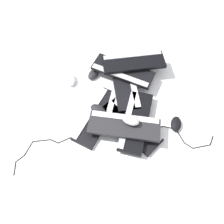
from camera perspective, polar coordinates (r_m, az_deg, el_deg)
ground_plane at (r=1.43m, az=0.18°, el=-2.91°), size 3.20×3.20×0.00m
keyboard_0 at (r=1.54m, az=2.67°, el=5.09°), size 0.45×0.19×0.03m
keyboard_1 at (r=1.44m, az=-3.81°, el=-1.15°), size 0.46×0.22×0.03m
keyboard_2 at (r=1.41m, az=4.75°, el=-3.35°), size 0.34×0.46×0.03m
keyboard_3 at (r=1.55m, az=3.38°, el=7.39°), size 0.46×0.32×0.03m
keyboard_4 at (r=1.58m, az=2.81°, el=10.65°), size 0.21×0.46×0.03m
keyboard_5 at (r=1.40m, az=6.16°, el=-2.35°), size 0.45×0.17×0.03m
keyboard_6 at (r=1.34m, az=3.20°, el=-3.63°), size 0.22×0.46×0.03m
keyboard_7 at (r=1.60m, az=5.70°, el=12.90°), size 0.32×0.46×0.03m
mouse_0 at (r=1.42m, az=-3.64°, el=0.61°), size 0.10×0.12×0.04m
mouse_1 at (r=1.62m, az=-10.66°, el=8.25°), size 0.13×0.11×0.04m
mouse_2 at (r=1.46m, az=16.38°, el=-3.00°), size 0.11×0.07×0.04m
mouse_3 at (r=1.32m, az=4.89°, el=-2.01°), size 0.08×0.12×0.04m
mouse_4 at (r=1.40m, az=-3.30°, el=-1.42°), size 0.12×0.10×0.04m
mouse_5 at (r=1.63m, az=-4.86°, el=9.90°), size 0.12×0.08×0.04m
cable_0 at (r=1.46m, az=18.54°, el=-6.26°), size 0.13×0.38×0.01m
cable_1 at (r=1.43m, az=-18.84°, el=-9.05°), size 0.32×0.26×0.01m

